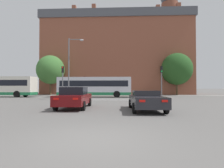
{
  "coord_description": "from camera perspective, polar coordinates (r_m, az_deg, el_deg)",
  "views": [
    {
      "loc": [
        0.78,
        -5.19,
        1.53
      ],
      "look_at": [
        -0.27,
        18.43,
        1.99
      ],
      "focal_mm": 28.0,
      "sensor_mm": 36.0,
      "label": 1
    }
  ],
  "objects": [
    {
      "name": "traffic_light_near_right",
      "position": [
        22.62,
        15.88,
        2.17
      ],
      "size": [
        0.26,
        0.31,
        4.18
      ],
      "color": "slate",
      "rests_on": "ground_plane"
    },
    {
      "name": "ground_plane",
      "position": [
        5.46,
        -6.07,
        -17.37
      ],
      "size": [
        400.0,
        400.0,
        0.0
      ],
      "primitive_type": "plane",
      "color": "#605E5B"
    },
    {
      "name": "car_saloon_left",
      "position": [
        13.23,
        -12.18,
        -4.31
      ],
      "size": [
        2.16,
        4.68,
        1.56
      ],
      "rotation": [
        0.0,
        0.0,
        0.03
      ],
      "color": "#600C0F",
      "rests_on": "ground_plane"
    },
    {
      "name": "bus_crossing_trailing",
      "position": [
        33.23,
        -32.46,
        -0.58
      ],
      "size": [
        10.81,
        2.67,
        3.24
      ],
      "rotation": [
        0.0,
        0.0,
        1.57
      ],
      "color": "silver",
      "rests_on": "ground_plane"
    },
    {
      "name": "car_roadster_right",
      "position": [
        11.89,
        11.03,
        -5.17
      ],
      "size": [
        2.13,
        4.75,
        1.32
      ],
      "rotation": [
        0.0,
        0.0,
        0.02
      ],
      "color": "#232328",
      "rests_on": "ground_plane"
    },
    {
      "name": "brick_civic_building",
      "position": [
        43.66,
        1.82,
        9.45
      ],
      "size": [
        33.92,
        12.71,
        25.93
      ],
      "color": "brown",
      "rests_on": "ground_plane"
    },
    {
      "name": "traffic_light_far_left",
      "position": [
        33.74,
        -9.03,
        0.51
      ],
      "size": [
        0.26,
        0.31,
        3.66
      ],
      "color": "slate",
      "rests_on": "ground_plane"
    },
    {
      "name": "far_pavement",
      "position": [
        33.63,
        1.21,
        -3.72
      ],
      "size": [
        70.52,
        2.5,
        0.01
      ],
      "primitive_type": "cube",
      "color": "gray",
      "rests_on": "ground_plane"
    },
    {
      "name": "traffic_light_near_left",
      "position": [
        22.83,
        -15.81,
        2.15
      ],
      "size": [
        0.26,
        0.31,
        4.19
      ],
      "color": "slate",
      "rests_on": "ground_plane"
    },
    {
      "name": "bus_crossing_lead",
      "position": [
        27.68,
        -5.68,
        -0.81
      ],
      "size": [
        11.34,
        2.73,
        3.12
      ],
      "rotation": [
        0.0,
        0.0,
        1.57
      ],
      "color": "silver",
      "rests_on": "ground_plane"
    },
    {
      "name": "stop_line_strip",
      "position": [
        21.31,
        0.43,
        -5.23
      ],
      "size": [
        9.47,
        0.3,
        0.01
      ],
      "primitive_type": "cube",
      "color": "silver",
      "rests_on": "ground_plane"
    },
    {
      "name": "pedestrian_waiting",
      "position": [
        33.92,
        4.55,
        -1.92
      ],
      "size": [
        0.42,
        0.26,
        1.78
      ],
      "rotation": [
        0.0,
        0.0,
        0.1
      ],
      "color": "brown",
      "rests_on": "ground_plane"
    },
    {
      "name": "tree_kerbside",
      "position": [
        37.85,
        20.36,
        4.6
      ],
      "size": [
        6.15,
        6.15,
        8.49
      ],
      "color": "#4C3823",
      "rests_on": "ground_plane"
    },
    {
      "name": "street_lamp_junction",
      "position": [
        23.95,
        -13.21,
        6.87
      ],
      "size": [
        2.05,
        0.36,
        8.06
      ],
      "color": "slate",
      "rests_on": "ground_plane"
    },
    {
      "name": "tree_by_building",
      "position": [
        37.82,
        -19.41,
        4.4
      ],
      "size": [
        5.57,
        5.57,
        8.06
      ],
      "color": "#4C3823",
      "rests_on": "ground_plane"
    }
  ]
}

